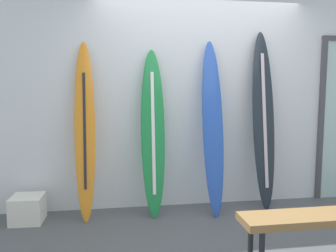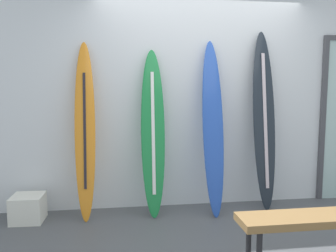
{
  "view_description": "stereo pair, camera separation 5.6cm",
  "coord_description": "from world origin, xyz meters",
  "px_view_note": "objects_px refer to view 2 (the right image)",
  "views": [
    {
      "loc": [
        -1.03,
        -2.88,
        1.46
      ],
      "look_at": [
        -0.43,
        0.95,
        1.02
      ],
      "focal_mm": 36.58,
      "sensor_mm": 36.0,
      "label": 1
    },
    {
      "loc": [
        -0.98,
        -2.89,
        1.46
      ],
      "look_at": [
        -0.43,
        0.95,
        1.02
      ],
      "focal_mm": 36.58,
      "sensor_mm": 36.0,
      "label": 2
    }
  ],
  "objects_px": {
    "surfboard_cobalt": "(213,127)",
    "bench": "(310,223)",
    "surfboard_charcoal": "(264,121)",
    "display_block_left": "(28,208)",
    "surfboard_sunset": "(85,130)",
    "surfboard_emerald": "(153,134)"
  },
  "relations": [
    {
      "from": "surfboard_cobalt",
      "to": "bench",
      "type": "relative_size",
      "value": 1.77
    },
    {
      "from": "surfboard_sunset",
      "to": "surfboard_emerald",
      "type": "relative_size",
      "value": 1.04
    },
    {
      "from": "surfboard_cobalt",
      "to": "bench",
      "type": "bearing_deg",
      "value": -74.54
    },
    {
      "from": "surfboard_sunset",
      "to": "surfboard_charcoal",
      "type": "xyz_separation_m",
      "value": [
        2.1,
        0.02,
        0.07
      ]
    },
    {
      "from": "surfboard_charcoal",
      "to": "display_block_left",
      "type": "bearing_deg",
      "value": -178.55
    },
    {
      "from": "surfboard_sunset",
      "to": "surfboard_cobalt",
      "type": "relative_size",
      "value": 0.98
    },
    {
      "from": "surfboard_emerald",
      "to": "surfboard_charcoal",
      "type": "height_order",
      "value": "surfboard_charcoal"
    },
    {
      "from": "bench",
      "to": "surfboard_cobalt",
      "type": "bearing_deg",
      "value": 105.46
    },
    {
      "from": "surfboard_emerald",
      "to": "surfboard_sunset",
      "type": "bearing_deg",
      "value": 179.47
    },
    {
      "from": "surfboard_cobalt",
      "to": "display_block_left",
      "type": "xyz_separation_m",
      "value": [
        -2.08,
        -0.01,
        -0.86
      ]
    },
    {
      "from": "display_block_left",
      "to": "bench",
      "type": "distance_m",
      "value": 2.86
    },
    {
      "from": "surfboard_charcoal",
      "to": "display_block_left",
      "type": "distance_m",
      "value": 2.87
    },
    {
      "from": "surfboard_sunset",
      "to": "surfboard_charcoal",
      "type": "height_order",
      "value": "surfboard_charcoal"
    },
    {
      "from": "surfboard_emerald",
      "to": "display_block_left",
      "type": "relative_size",
      "value": 5.56
    },
    {
      "from": "surfboard_emerald",
      "to": "surfboard_charcoal",
      "type": "bearing_deg",
      "value": 1.1
    },
    {
      "from": "surfboard_charcoal",
      "to": "bench",
      "type": "relative_size",
      "value": 1.87
    },
    {
      "from": "surfboard_charcoal",
      "to": "bench",
      "type": "distance_m",
      "value": 1.64
    },
    {
      "from": "surfboard_sunset",
      "to": "surfboard_cobalt",
      "type": "bearing_deg",
      "value": -1.78
    },
    {
      "from": "surfboard_sunset",
      "to": "bench",
      "type": "height_order",
      "value": "surfboard_sunset"
    },
    {
      "from": "surfboard_emerald",
      "to": "surfboard_cobalt",
      "type": "relative_size",
      "value": 0.94
    },
    {
      "from": "surfboard_sunset",
      "to": "display_block_left",
      "type": "relative_size",
      "value": 5.78
    },
    {
      "from": "surfboard_charcoal",
      "to": "bench",
      "type": "height_order",
      "value": "surfboard_charcoal"
    }
  ]
}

